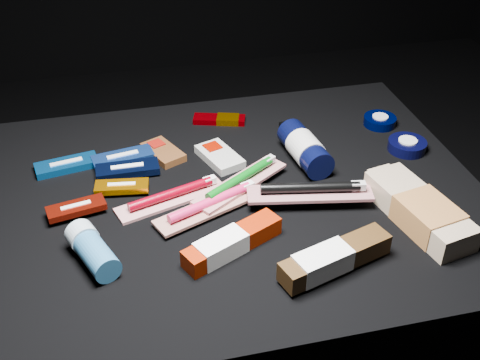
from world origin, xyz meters
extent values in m
plane|color=black|center=(0.00, 0.00, 0.00)|extent=(3.00, 3.00, 0.00)
cube|color=black|center=(0.00, 0.00, 0.20)|extent=(0.98, 0.78, 0.40)
cube|color=#0B559D|center=(-0.32, 0.16, 0.41)|extent=(0.13, 0.07, 0.01)
cube|color=beige|center=(-0.32, 0.16, 0.41)|extent=(0.07, 0.02, 0.02)
cube|color=#1E49A3|center=(-0.20, 0.16, 0.41)|extent=(0.13, 0.07, 0.01)
cube|color=silver|center=(-0.20, 0.16, 0.41)|extent=(0.07, 0.02, 0.02)
cube|color=black|center=(-0.20, 0.11, 0.41)|extent=(0.13, 0.05, 0.01)
cube|color=white|center=(-0.20, 0.11, 0.41)|extent=(0.07, 0.01, 0.02)
cube|color=#B06501|center=(-0.21, 0.05, 0.41)|extent=(0.11, 0.05, 0.01)
cube|color=silver|center=(-0.21, 0.05, 0.41)|extent=(0.05, 0.02, 0.01)
cube|color=maroon|center=(-0.30, 0.00, 0.42)|extent=(0.11, 0.06, 0.01)
cube|color=silver|center=(-0.30, 0.00, 0.42)|extent=(0.06, 0.02, 0.01)
cube|color=#502C14|center=(-0.12, 0.17, 0.41)|extent=(0.09, 0.12, 0.02)
cube|color=maroon|center=(-0.13, 0.19, 0.41)|extent=(0.04, 0.04, 0.02)
cube|color=#B1B0A9|center=(0.00, 0.12, 0.41)|extent=(0.09, 0.13, 0.02)
cube|color=#730C00|center=(-0.01, 0.15, 0.41)|extent=(0.04, 0.04, 0.02)
cube|color=#800005|center=(0.03, 0.28, 0.41)|extent=(0.13, 0.07, 0.01)
cube|color=#975A01|center=(0.05, 0.27, 0.41)|extent=(0.06, 0.05, 0.01)
cylinder|color=black|center=(0.17, 0.08, 0.43)|extent=(0.08, 0.16, 0.06)
cylinder|color=beige|center=(0.17, 0.07, 0.43)|extent=(0.07, 0.07, 0.06)
cylinder|color=black|center=(0.16, 0.16, 0.43)|extent=(0.02, 0.02, 0.02)
cube|color=black|center=(0.16, 0.18, 0.42)|extent=(0.02, 0.03, 0.01)
cylinder|color=black|center=(0.39, 0.18, 0.41)|extent=(0.07, 0.07, 0.02)
cylinder|color=beige|center=(0.39, 0.18, 0.41)|extent=(0.04, 0.04, 0.02)
cylinder|color=black|center=(0.40, 0.07, 0.41)|extent=(0.08, 0.08, 0.02)
cylinder|color=silver|center=(0.40, 0.07, 0.41)|extent=(0.04, 0.04, 0.03)
cube|color=tan|center=(0.31, -0.16, 0.42)|extent=(0.13, 0.24, 0.05)
cube|color=#996232|center=(0.31, -0.19, 0.43)|extent=(0.10, 0.12, 0.05)
cube|color=tan|center=(0.29, -0.05, 0.42)|extent=(0.06, 0.03, 0.03)
cylinder|color=#29618C|center=(-0.27, -0.16, 0.42)|extent=(0.08, 0.10, 0.05)
cylinder|color=#98ACB7|center=(-0.29, -0.10, 0.43)|extent=(0.06, 0.05, 0.05)
cube|color=silver|center=(-0.12, 0.00, 0.40)|extent=(0.22, 0.11, 0.01)
cylinder|color=#6B000E|center=(-0.12, 0.00, 0.42)|extent=(0.17, 0.07, 0.02)
cube|color=white|center=(-0.04, 0.03, 0.42)|extent=(0.03, 0.02, 0.01)
cube|color=#B0AAA4|center=(-0.06, -0.05, 0.41)|extent=(0.23, 0.13, 0.01)
cylinder|color=#CD1B55|center=(-0.06, -0.05, 0.42)|extent=(0.17, 0.08, 0.02)
cube|color=silver|center=(0.02, -0.02, 0.42)|extent=(0.03, 0.02, 0.01)
cube|color=beige|center=(0.01, 0.00, 0.42)|extent=(0.21, 0.17, 0.01)
cylinder|color=#04560F|center=(0.01, 0.00, 0.43)|extent=(0.16, 0.11, 0.02)
cube|color=#BABAB6|center=(0.08, 0.05, 0.43)|extent=(0.03, 0.03, 0.01)
cube|color=#B4ACA8|center=(0.13, -0.07, 0.42)|extent=(0.24, 0.10, 0.01)
cylinder|color=black|center=(0.13, -0.07, 0.44)|extent=(0.19, 0.05, 0.02)
cube|color=#BBBAB6|center=(0.22, -0.09, 0.44)|extent=(0.03, 0.02, 0.01)
cube|color=#891900|center=(-0.04, -0.16, 0.42)|extent=(0.19, 0.12, 0.03)
cube|color=white|center=(-0.06, -0.18, 0.42)|extent=(0.10, 0.08, 0.04)
cube|color=#36210D|center=(0.12, -0.25, 0.42)|extent=(0.21, 0.10, 0.04)
cube|color=silver|center=(0.09, -0.26, 0.43)|extent=(0.11, 0.07, 0.04)
camera|label=1|loc=(-0.21, -0.93, 1.10)|focal=45.00mm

